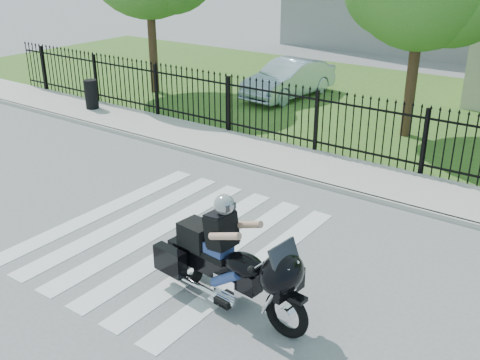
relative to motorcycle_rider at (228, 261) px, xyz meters
The scene contains 9 objects.
ground 2.67m from the motorcycle_rider, 154.09° to the left, with size 120.00×120.00×0.00m, color slate.
crosswalk 2.67m from the motorcycle_rider, 154.09° to the left, with size 5.00×5.50×0.01m, color silver, non-canonical shape.
sidewalk 6.57m from the motorcycle_rider, 110.54° to the left, with size 40.00×2.00×0.12m, color #ADAAA3.
curb 5.65m from the motorcycle_rider, 114.13° to the left, with size 40.00×0.12×0.12m, color #ADAAA3.
grass_strip 13.34m from the motorcycle_rider, 99.91° to the left, with size 40.00×12.00×0.02m, color #315D1F.
iron_fence 7.47m from the motorcycle_rider, 107.85° to the left, with size 26.00×0.04×1.80m.
motorcycle_rider is the anchor object (origin of this frame).
parked_car 13.41m from the motorcycle_rider, 116.96° to the left, with size 1.48×4.23×1.39m, color #ABBED8.
litter_bin 12.37m from the motorcycle_rider, 149.33° to the left, with size 0.44×0.44×1.00m, color black.
Camera 1 is at (6.94, -7.25, 5.48)m, focal length 42.00 mm.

